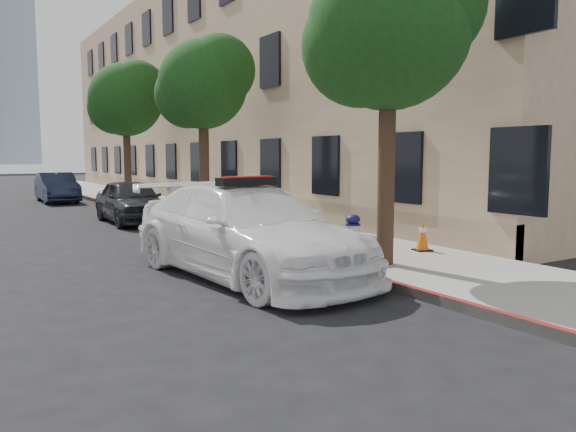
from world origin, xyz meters
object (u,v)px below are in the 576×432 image
(parked_car_mid, at_px, (131,201))
(fire_hydrant, at_px, (353,238))
(parked_car_far, at_px, (57,187))
(police_car, at_px, (248,231))
(traffic_cone, at_px, (423,236))

(parked_car_mid, height_order, fire_hydrant, parked_car_mid)
(parked_car_mid, xyz_separation_m, parked_car_far, (-0.61, 9.27, -0.02))
(parked_car_far, distance_m, fire_hydrant, 18.55)
(parked_car_mid, distance_m, fire_hydrant, 9.28)
(parked_car_far, relative_size, fire_hydrant, 4.64)
(fire_hydrant, bearing_deg, parked_car_mid, 113.75)
(parked_car_mid, xyz_separation_m, fire_hydrant, (1.40, -9.17, -0.11))
(parked_car_far, bearing_deg, police_car, -89.34)
(police_car, xyz_separation_m, fire_hydrant, (1.94, -0.44, -0.22))
(police_car, relative_size, fire_hydrant, 6.57)
(parked_car_mid, distance_m, traffic_cone, 9.64)
(fire_hydrant, height_order, traffic_cone, fire_hydrant)
(parked_car_far, xyz_separation_m, fire_hydrant, (2.01, -18.44, -0.09))
(police_car, distance_m, traffic_cone, 3.85)
(parked_car_mid, relative_size, fire_hydrant, 4.61)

